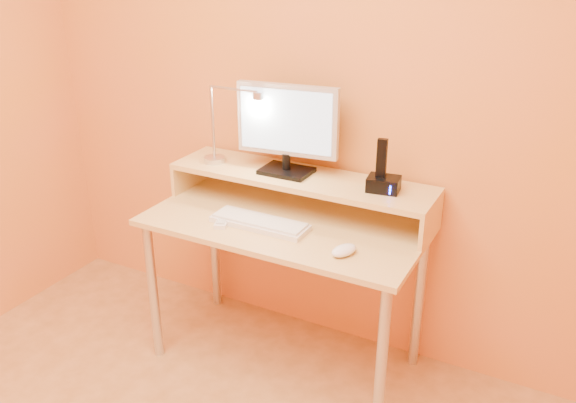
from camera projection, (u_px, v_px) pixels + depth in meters
The scene contains 25 objects.
wall_back at pixel (318, 84), 2.60m from camera, with size 3.00×0.04×2.50m, color #E07B4B.
desk_leg_fl at pixel (153, 291), 2.73m from camera, with size 0.04×0.04×0.69m, color silver.
desk_leg_fr at pixel (381, 363), 2.26m from camera, with size 0.04×0.04×0.69m, color silver.
desk_leg_bl at pixel (215, 246), 3.14m from camera, with size 0.04×0.04×0.69m, color silver.
desk_leg_br at pixel (419, 300), 2.67m from camera, with size 0.04×0.04×0.69m, color silver.
desk_lower at pixel (284, 224), 2.55m from camera, with size 1.20×0.60×0.03m, color #DAB579.
shelf_riser_left at pixel (192, 173), 2.90m from camera, with size 0.02×0.30×0.14m, color #DAB579.
shelf_riser_right at pixel (431, 221), 2.39m from camera, with size 0.02×0.30×0.14m, color #DAB579.
desk_shelf at pixel (300, 178), 2.61m from camera, with size 1.20×0.30×0.03m, color #DAB579.
monitor_foot at pixel (286, 171), 2.63m from camera, with size 0.22×0.16×0.02m, color black.
monitor_neck at pixel (286, 162), 2.62m from camera, with size 0.04×0.04×0.07m, color black.
monitor_panel at pixel (287, 120), 2.55m from camera, with size 0.45×0.04×0.31m, color #BBBBBC.
monitor_back at pixel (290, 119), 2.57m from camera, with size 0.41×0.01×0.26m, color black.
monitor_screen at pixel (285, 121), 2.54m from camera, with size 0.41×0.00×0.27m, color #ABD4FF.
lamp_base at pixel (215, 160), 2.76m from camera, with size 0.10×0.10×0.03m, color silver.
lamp_post at pixel (213, 123), 2.69m from camera, with size 0.01×0.01×0.33m, color silver.
lamp_arm at pixel (234, 89), 2.57m from camera, with size 0.01×0.01×0.24m, color silver.
lamp_head at pixel (258, 96), 2.53m from camera, with size 0.04×0.04×0.03m, color silver.
lamp_bulb at pixel (258, 99), 2.54m from camera, with size 0.03×0.03×0.00m, color #FFEAC6.
phone_dock at pixel (384, 184), 2.43m from camera, with size 0.13×0.10×0.06m, color black.
phone_handset at pixel (382, 158), 2.40m from camera, with size 0.04×0.03×0.16m, color black.
phone_led at pixel (390, 190), 2.37m from camera, with size 0.01×0.00×0.04m, color #2A3BF5.
keyboard at pixel (260, 223), 2.50m from camera, with size 0.43×0.14×0.02m, color silver.
mouse at pixel (344, 250), 2.27m from camera, with size 0.07×0.12×0.04m, color white.
remote_control at pixel (224, 219), 2.55m from camera, with size 0.05×0.18×0.02m, color silver.
Camera 1 is at (1.08, -0.86, 1.81)m, focal length 37.13 mm.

